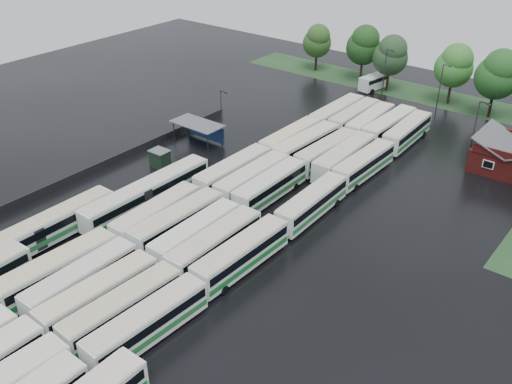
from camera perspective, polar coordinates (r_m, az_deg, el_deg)
The scene contains 45 objects.
ground at distance 66.54m, azimuth -7.83°, elevation -5.38°, with size 160.00×160.00×0.00m, color black.
brick_building at distance 88.76m, azimuth 24.21°, elevation 3.01°, with size 10.07×8.60×5.39m.
wash_shed at distance 89.40m, azimuth -5.70°, elevation 6.60°, with size 8.20×4.20×3.58m.
utility_hut at distance 83.57m, azimuth -9.58°, elevation 3.32°, with size 2.70×2.20×2.62m.
grass_strip_north at distance 114.92m, azimuth 16.81°, elevation 9.24°, with size 80.00×10.00×0.01m, color #1F3D1E.
west_fence at distance 85.57m, azimuth -14.54°, elevation 2.87°, with size 0.10×50.00×1.20m, color #2D2D30.
bus_r1c0 at distance 62.38m, azimuth -19.23°, elevation -7.41°, with size 3.35×13.34×3.68m.
bus_r1c1 at distance 60.42m, azimuth -17.07°, elevation -8.46°, with size 2.84×12.65×3.51m.
bus_r1c2 at distance 58.08m, azimuth -15.45°, elevation -9.94°, with size 3.19×12.79×3.53m.
bus_r1c3 at distance 56.07m, azimuth -13.22°, elevation -11.27°, with size 3.25×12.73×3.51m.
bus_r1c4 at distance 54.04m, azimuth -10.84°, elevation -12.79°, with size 3.27×12.84×3.54m.
bus_r2c0 at distance 68.86m, azimuth -9.88°, elevation -2.30°, with size 3.16×12.78×3.53m.
bus_r2c1 at distance 67.12m, azimuth -7.88°, elevation -2.99°, with size 3.01×13.01×3.61m.
bus_r2c2 at distance 64.78m, azimuth -6.02°, elevation -4.24°, with size 2.89×12.69×3.52m.
bus_r2c3 at distance 62.96m, azimuth -4.13°, elevation -5.21°, with size 2.82×13.00×3.62m.
bus_r2c4 at distance 61.22m, azimuth -1.49°, elevation -6.27°, with size 3.02×13.08×3.63m.
bus_r3c0 at distance 77.33m, azimuth -2.24°, elevation 2.04°, with size 2.89×13.21×3.67m.
bus_r3c1 at distance 75.49m, azimuth -0.34°, elevation 1.29°, with size 2.81×12.96×3.60m.
bus_r3c2 at distance 73.94m, azimuth 1.43°, elevation 0.60°, with size 2.84×12.77×3.55m.
bus_r3c4 at distance 70.54m, azimuth 5.62°, elevation -1.13°, with size 3.01×12.69×3.51m.
bus_r4c0 at distance 87.13m, azimuth 3.49°, elevation 5.30°, with size 2.75×12.71×3.53m.
bus_r4c1 at distance 85.24m, azimuth 5.06°, elevation 4.72°, with size 3.39×13.33×3.68m.
bus_r4c2 at distance 83.57m, azimuth 7.10°, elevation 4.00°, with size 3.17×12.80×3.54m.
bus_r4c3 at distance 81.94m, azimuth 8.83°, elevation 3.40°, with size 3.07×13.38×3.71m.
bus_r4c4 at distance 80.77m, azimuth 10.72°, elevation 2.72°, with size 2.93×12.70×3.52m.
bus_r5c0 at distance 97.10m, azimuth 8.09°, elevation 7.76°, with size 2.81×13.12×3.65m.
bus_r5c1 at distance 96.27m, azimuth 9.80°, elevation 7.36°, with size 2.80×12.63×3.51m.
bus_r5c2 at distance 94.68m, azimuth 11.33°, elevation 6.83°, with size 3.21×12.77×3.53m.
bus_r5c3 at distance 93.73m, azimuth 13.18°, elevation 6.41°, with size 3.04×13.11×3.63m.
bus_r5c4 at distance 92.45m, azimuth 14.86°, elevation 5.82°, with size 3.09×12.77×3.53m.
artic_bus_west_b at distance 73.46m, azimuth -10.80°, elevation -0.14°, with size 3.00×19.44×3.60m.
artic_bus_west_c at distance 69.32m, azimuth -20.68°, elevation -3.72°, with size 2.76×19.00×3.52m.
minibus at distance 115.06m, azimuth 11.67°, elevation 10.75°, with size 3.39×6.77×2.82m.
tree_north_0 at distance 123.42m, azimuth 6.17°, elevation 14.82°, with size 5.99×5.99×9.92m.
tree_north_1 at distance 118.25m, azimuth 10.75°, elevation 14.26°, with size 6.83×6.83×11.31m.
tree_north_2 at distance 113.26m, azimuth 13.36°, elevation 13.19°, with size 6.63×6.63×10.99m.
tree_north_3 at distance 109.50m, azimuth 19.27°, elevation 11.88°, with size 6.81×6.81×11.28m.
tree_north_4 at distance 105.28m, azimuth 23.08°, elevation 10.82°, with size 7.35×7.35×12.18m.
lamp_post_ne at distance 85.89m, azimuth 21.07°, elevation 5.81°, with size 1.57×0.31×10.19m.
lamp_post_nw at distance 87.64m, azimuth -3.43°, elevation 7.79°, with size 1.39×0.27×9.00m.
lamp_post_back_w at distance 106.88m, azimuth 12.79°, elevation 11.59°, with size 1.55×0.30×10.10m.
lamp_post_back_e at distance 103.14m, azimuth 17.98°, elevation 9.97°, with size 1.45×0.28×9.38m.
puddle_0 at distance 60.61m, azimuth -22.87°, elevation -11.94°, with size 4.45×4.45×0.01m, color black.
puddle_2 at distance 73.83m, azimuth -10.80°, elevation -1.78°, with size 4.92×4.92×0.01m, color black.
puddle_3 at distance 62.76m, azimuth -3.51°, elevation -7.57°, with size 2.96×2.96×0.01m, color black.
Camera 1 is at (40.49, -36.56, 38.10)m, focal length 40.00 mm.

